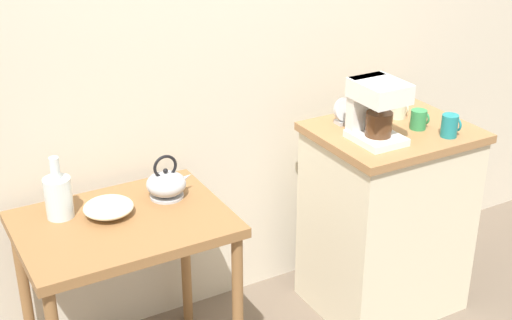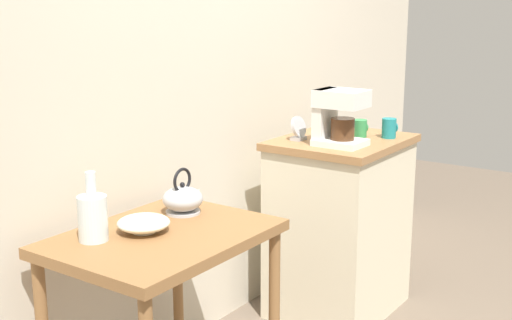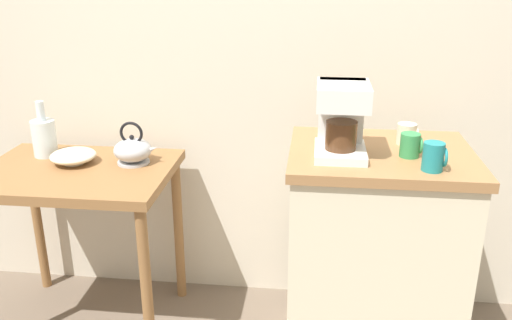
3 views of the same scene
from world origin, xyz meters
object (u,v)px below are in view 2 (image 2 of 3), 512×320
(mug_dark_teal, at_px, (389,128))
(mug_tall_green, at_px, (360,128))
(coffee_maker, at_px, (337,115))
(bowl_stoneware, at_px, (144,223))
(mug_small_cream, at_px, (335,126))
(teakettle, at_px, (183,199))
(table_clock, at_px, (299,129))
(glass_carafe_vase, at_px, (93,216))

(mug_dark_teal, bearing_deg, mug_tall_green, 112.86)
(coffee_maker, relative_size, mug_tall_green, 3.07)
(bowl_stoneware, distance_m, mug_small_cream, 1.36)
(teakettle, relative_size, table_clock, 1.64)
(coffee_maker, bearing_deg, mug_tall_green, 0.04)
(coffee_maker, height_order, mug_small_cream, coffee_maker)
(bowl_stoneware, bearing_deg, table_clock, 1.36)
(glass_carafe_vase, bearing_deg, table_clock, -2.48)
(teakettle, height_order, mug_dark_teal, mug_dark_teal)
(bowl_stoneware, height_order, table_clock, table_clock)
(teakettle, xyz_separation_m, coffee_maker, (0.84, -0.21, 0.23))
(coffee_maker, height_order, table_clock, coffee_maker)
(teakettle, xyz_separation_m, mug_small_cream, (1.10, -0.06, 0.13))
(glass_carafe_vase, bearing_deg, bowl_stoneware, -26.48)
(coffee_maker, xyz_separation_m, mug_dark_teal, (0.30, -0.13, -0.09))
(mug_tall_green, bearing_deg, bowl_stoneware, 172.41)
(bowl_stoneware, xyz_separation_m, table_clock, (1.09, 0.03, 0.17))
(mug_small_cream, bearing_deg, coffee_maker, -150.13)
(mug_tall_green, distance_m, table_clock, 0.32)
(glass_carafe_vase, bearing_deg, mug_dark_teal, -14.03)
(table_clock, bearing_deg, coffee_maker, -89.79)
(glass_carafe_vase, height_order, table_clock, table_clock)
(bowl_stoneware, xyz_separation_m, mug_dark_teal, (1.40, -0.31, 0.16))
(bowl_stoneware, distance_m, glass_carafe_vase, 0.19)
(teakettle, bearing_deg, glass_carafe_vase, 173.21)
(mug_small_cream, height_order, table_clock, table_clock)
(teakettle, bearing_deg, mug_dark_teal, -16.55)
(mug_dark_teal, bearing_deg, teakettle, 163.45)
(teakettle, distance_m, mug_small_cream, 1.11)
(teakettle, relative_size, mug_dark_teal, 2.00)
(mug_tall_green, height_order, mug_small_cream, mug_tall_green)
(coffee_maker, bearing_deg, glass_carafe_vase, 168.35)
(bowl_stoneware, bearing_deg, mug_tall_green, -7.59)
(mug_tall_green, xyz_separation_m, mug_small_cream, (0.01, 0.15, -0.00))
(bowl_stoneware, bearing_deg, mug_dark_teal, -12.47)
(bowl_stoneware, distance_m, mug_tall_green, 1.36)
(table_clock, bearing_deg, mug_small_cream, -12.94)
(mug_dark_teal, xyz_separation_m, table_clock, (-0.30, 0.33, 0.00))
(glass_carafe_vase, height_order, mug_dark_teal, mug_dark_teal)
(teakettle, xyz_separation_m, table_clock, (0.84, -0.01, 0.14))
(mug_small_cream, relative_size, table_clock, 0.67)
(teakettle, height_order, mug_small_cream, mug_small_cream)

